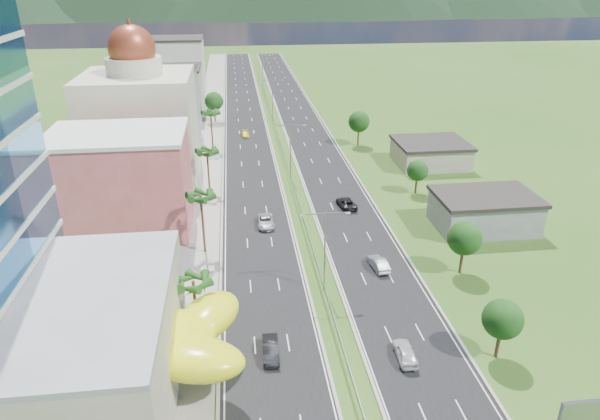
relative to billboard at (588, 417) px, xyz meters
name	(u,v)px	position (x,y,z in m)	size (l,w,h in m)	color
ground	(339,339)	(-17.00, 18.00, -4.42)	(500.00, 500.00, 0.00)	#2D5119
road_left	(246,126)	(-24.50, 108.00, -4.40)	(11.00, 260.00, 0.04)	black
road_right	(302,124)	(-9.50, 108.00, -4.40)	(11.00, 260.00, 0.04)	black
sidewalk_left	(209,127)	(-34.00, 108.00, -4.36)	(7.00, 260.00, 0.12)	gray
median_guardrail	(280,143)	(-17.00, 89.99, -3.80)	(0.10, 216.06, 0.76)	gray
streetlight_median_b	(325,243)	(-17.00, 28.00, 2.33)	(6.04, 0.25, 11.00)	gray
streetlight_median_c	(290,146)	(-17.00, 68.00, 2.33)	(6.04, 0.25, 11.00)	gray
streetlight_median_d	(272,95)	(-17.00, 113.00, 2.33)	(6.04, 0.25, 11.00)	gray
streetlight_median_e	(262,67)	(-17.00, 158.00, 2.33)	(6.04, 0.25, 11.00)	gray
mall_podium	(4,359)	(-49.00, 12.00, 1.08)	(30.00, 24.00, 11.00)	#9E9682
lime_canopy	(144,339)	(-37.00, 14.00, 0.57)	(18.00, 15.00, 7.40)	yellow
pink_shophouse	(122,183)	(-45.00, 50.00, 3.08)	(20.00, 15.00, 15.00)	#C0504E
domed_building	(141,120)	(-45.00, 73.00, 6.93)	(20.00, 20.00, 28.70)	beige
midrise_grey	(163,107)	(-44.00, 98.00, 3.58)	(16.00, 15.00, 16.00)	gray
midrise_beige	(172,93)	(-44.00, 120.00, 2.08)	(16.00, 15.00, 13.00)	#9E9682
midrise_white	(178,70)	(-44.00, 143.00, 4.58)	(16.00, 15.00, 18.00)	silver
billboard	(588,417)	(0.00, 0.00, 0.00)	(5.20, 0.35, 6.20)	gray
shed_near	(484,213)	(11.00, 43.00, -1.92)	(15.00, 10.00, 5.00)	gray
shed_far	(430,154)	(13.00, 73.00, -2.22)	(14.00, 12.00, 4.40)	#9E9682
palm_tree_b	(193,284)	(-32.50, 20.00, 2.64)	(3.60, 3.60, 8.10)	#47301C
palm_tree_c	(201,198)	(-32.50, 40.00, 4.08)	(3.60, 3.60, 9.60)	#47301C
palm_tree_d	(207,153)	(-32.50, 63.00, 3.12)	(3.60, 3.60, 8.60)	#47301C
palm_tree_e	(211,114)	(-32.50, 88.00, 3.89)	(3.60, 3.60, 9.40)	#47301C
leafy_tree_lfar	(214,101)	(-32.50, 113.00, 1.16)	(4.90, 4.90, 8.05)	#47301C
leafy_tree_ra	(503,319)	(-1.00, 13.00, 0.35)	(4.20, 4.20, 6.90)	#47301C
leafy_tree_rb	(464,239)	(2.00, 30.00, 0.76)	(4.55, 4.55, 7.47)	#47301C
leafy_tree_rc	(417,171)	(5.00, 58.00, -0.05)	(3.85, 3.85, 6.33)	#47301C
leafy_tree_rd	(359,122)	(1.00, 88.00, 1.16)	(4.90, 4.90, 8.05)	#47301C
mountain_ridge	(309,15)	(43.00, 468.00, -4.42)	(860.00, 140.00, 90.00)	black
car_dark_left	(271,350)	(-24.73, 16.06, -3.59)	(1.68, 4.82, 1.59)	black
car_silver_mid_left	(266,221)	(-23.19, 47.66, -3.63)	(2.49, 5.40, 1.50)	#B1B5B9
car_yellow_far_left	(245,134)	(-24.87, 98.14, -3.77)	(1.73, 4.25, 1.23)	yellow
car_white_near_right	(405,352)	(-10.72, 13.86, -3.57)	(1.91, 4.74, 1.61)	silver
car_silver_right	(378,263)	(-8.76, 32.35, -3.58)	(1.69, 4.84, 1.59)	#9C9EA3
car_dark_far_right	(346,203)	(-8.91, 53.23, -3.62)	(2.52, 5.46, 1.52)	black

